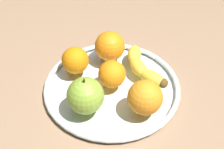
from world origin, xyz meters
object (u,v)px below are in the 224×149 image
object	(u,v)px
banana	(142,67)
orange_back_right	(75,60)
orange_back_left	(110,46)
orange_front_right	(112,76)
orange_center	(146,97)
fruit_bowl	(112,87)
apple	(85,96)

from	to	relation	value
banana	orange_back_right	distance (cm)	15.80
banana	orange_back_left	bearing A→B (deg)	-148.64
banana	orange_front_right	size ratio (longest dim) A/B	2.57
orange_front_right	orange_back_left	xyz separation A→B (cm)	(-7.69, 6.19, 0.57)
orange_center	orange_back_right	xyz separation A→B (cm)	(-19.28, -3.63, -0.50)
orange_center	banana	bearing A→B (deg)	137.42
banana	orange_center	xyz separation A→B (cm)	(8.38, -7.70, 2.04)
fruit_bowl	orange_front_right	size ratio (longest dim) A/B	5.03
fruit_bowl	orange_back_left	size ratio (longest dim) A/B	4.25
fruit_bowl	orange_back_right	size ratio (longest dim) A/B	4.91
apple	orange_back_right	xyz separation A→B (cm)	(-11.00, 5.55, -0.72)
banana	orange_front_right	bearing A→B (deg)	-81.79
apple	orange_center	world-z (taller)	apple
fruit_bowl	apple	world-z (taller)	apple
orange_center	orange_back_right	world-z (taller)	orange_center
fruit_bowl	orange_front_right	world-z (taller)	orange_front_right
banana	apple	bearing A→B (deg)	-71.91
banana	orange_back_right	xyz separation A→B (cm)	(-10.91, -11.33, 1.54)
banana	orange_center	size ratio (longest dim) A/B	2.17
orange_back_left	orange_back_right	xyz separation A→B (cm)	(-1.81, -9.13, -0.50)
orange_front_right	orange_back_right	xyz separation A→B (cm)	(-9.50, -2.94, 0.08)
fruit_bowl	orange_center	size ratio (longest dim) A/B	4.24
orange_back_left	orange_center	size ratio (longest dim) A/B	1.00
fruit_bowl	orange_back_right	bearing A→B (deg)	-159.85
apple	orange_back_right	size ratio (longest dim) A/B	1.35
orange_back_right	orange_center	bearing A→B (deg)	10.67
fruit_bowl	banana	world-z (taller)	banana
banana	orange_back_right	world-z (taller)	orange_back_right
apple	orange_back_right	world-z (taller)	apple
banana	orange_front_right	distance (cm)	8.63
fruit_bowl	apple	distance (cm)	10.29
orange_back_left	orange_back_right	distance (cm)	9.32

